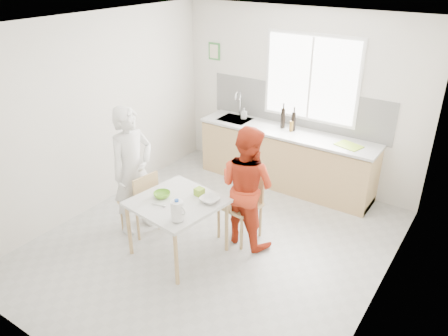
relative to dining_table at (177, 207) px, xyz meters
The scene contains 21 objects.
ground 0.81m from the dining_table, 56.41° to the left, with size 4.50×4.50×0.00m, color #B7B7B2.
room_shell 1.09m from the dining_table, 56.41° to the left, with size 4.50×4.50×4.50m.
window 2.85m from the dining_table, 80.06° to the left, with size 1.50×0.06×1.30m.
backsplash 2.70m from the dining_table, 84.38° to the left, with size 3.00×0.02×0.65m, color white.
picture_frame 3.18m from the dining_table, 116.22° to the left, with size 0.22×0.03×0.28m.
kitchen_counter 2.37m from the dining_table, 83.79° to the left, with size 2.84×0.64×1.37m.
dining_table is the anchor object (origin of this frame).
chair_left 0.71m from the dining_table, behind, with size 0.45×0.45×0.87m.
chair_far 0.90m from the dining_table, 59.29° to the left, with size 0.50×0.50×0.97m.
person_white 0.84m from the dining_table, behind, with size 0.63×0.41×1.71m, color white.
person_red 0.90m from the dining_table, 52.06° to the left, with size 0.76×0.59×1.57m, color red.
bowl_green 0.23m from the dining_table, behind, with size 0.20×0.20×0.06m, color #6EB72A.
bowl_white 0.40m from the dining_table, 32.12° to the left, with size 0.22×0.22×0.05m, color silver.
milk_jug 0.48m from the dining_table, 48.48° to the right, with size 0.20×0.14×0.25m.
green_box 0.32m from the dining_table, 62.66° to the left, with size 0.10×0.10×0.09m, color #86B529.
spoon 0.25m from the dining_table, 117.66° to the right, with size 0.01×0.01×0.16m, color #A5A5AA.
cutting_board 2.63m from the dining_table, 61.54° to the left, with size 0.35×0.25×0.01m, color #94BD2B.
wine_bottle_a 2.46m from the dining_table, 86.69° to the left, with size 0.07×0.07×0.32m, color black.
wine_bottle_b 2.46m from the dining_table, 82.20° to the left, with size 0.07×0.07×0.30m, color black.
jar_amber 2.41m from the dining_table, 82.48° to the left, with size 0.06×0.06×0.16m, color olive.
soap_bottle 2.54m from the dining_table, 103.33° to the left, with size 0.08×0.08×0.18m, color #999999.
Camera 1 is at (2.69, -3.76, 3.35)m, focal length 35.00 mm.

